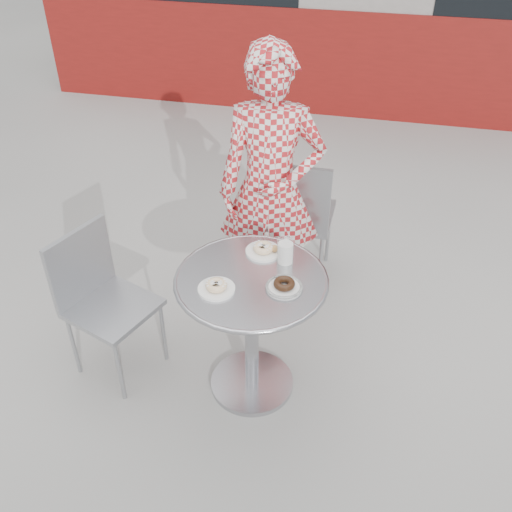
% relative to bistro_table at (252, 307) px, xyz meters
% --- Properties ---
extents(ground, '(60.00, 60.00, 0.00)m').
position_rel_bistro_table_xyz_m(ground, '(-0.01, 0.01, -0.53)').
color(ground, '#A9A7A1').
rests_on(ground, ground).
extents(bistro_table, '(0.69, 0.69, 0.70)m').
position_rel_bistro_table_xyz_m(bistro_table, '(0.00, 0.00, 0.00)').
color(bistro_table, '#B9B9BE').
rests_on(bistro_table, ground).
extents(chair_far, '(0.42, 0.42, 0.86)m').
position_rel_bistro_table_xyz_m(chair_far, '(0.06, 0.96, -0.26)').
color(chair_far, '#9C9EA3').
rests_on(chair_far, ground).
extents(chair_left, '(0.49, 0.48, 0.79)m').
position_rel_bistro_table_xyz_m(chair_left, '(-0.71, -0.02, -0.29)').
color(chair_left, '#9C9EA3').
rests_on(chair_left, ground).
extents(seated_person, '(0.60, 0.43, 1.54)m').
position_rel_bistro_table_xyz_m(seated_person, '(-0.05, 0.67, 0.24)').
color(seated_person, '#AA1A1F').
rests_on(seated_person, ground).
extents(plate_far, '(0.17, 0.17, 0.04)m').
position_rel_bistro_table_xyz_m(plate_far, '(0.01, 0.20, 0.19)').
color(plate_far, white).
rests_on(plate_far, bistro_table).
extents(plate_near, '(0.16, 0.16, 0.04)m').
position_rel_bistro_table_xyz_m(plate_near, '(-0.13, -0.11, 0.19)').
color(plate_near, white).
rests_on(plate_near, bistro_table).
extents(plate_checker, '(0.16, 0.16, 0.04)m').
position_rel_bistro_table_xyz_m(plate_checker, '(0.15, -0.04, 0.18)').
color(plate_checker, white).
rests_on(plate_checker, bistro_table).
extents(milk_cup, '(0.08, 0.08, 0.12)m').
position_rel_bistro_table_xyz_m(milk_cup, '(0.12, 0.15, 0.23)').
color(milk_cup, white).
rests_on(milk_cup, bistro_table).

